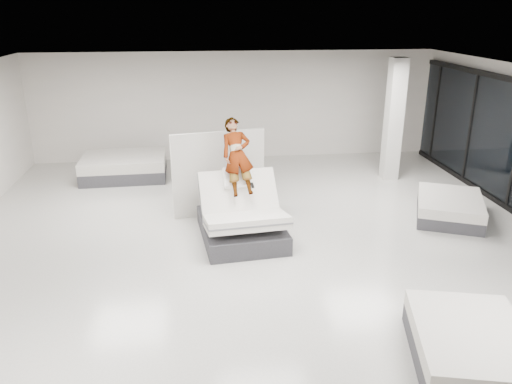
% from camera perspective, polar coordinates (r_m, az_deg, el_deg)
% --- Properties ---
extents(room, '(14.00, 14.04, 3.20)m').
position_cam_1_polar(room, '(8.45, 1.08, 1.27)').
color(room, beige).
rests_on(room, ground).
extents(hero_bed, '(1.76, 2.21, 1.38)m').
position_cam_1_polar(hero_bed, '(9.92, -1.67, -3.17)').
color(hero_bed, '#37373C').
rests_on(hero_bed, floor).
extents(person, '(0.74, 1.61, 1.16)m').
position_cam_1_polar(person, '(9.92, -2.10, 2.30)').
color(person, slate).
rests_on(person, hero_bed).
extents(remote, '(0.06, 0.15, 0.08)m').
position_cam_1_polar(remote, '(9.70, -0.42, 0.77)').
color(remote, black).
rests_on(remote, person).
extents(divider_panel, '(2.05, 0.51, 1.88)m').
position_cam_1_polar(divider_panel, '(11.00, -4.26, 2.13)').
color(divider_panel, silver).
rests_on(divider_panel, floor).
extents(flat_bed_right_far, '(1.92, 2.15, 0.48)m').
position_cam_1_polar(flat_bed_right_far, '(11.74, 21.23, -1.67)').
color(flat_bed_right_far, '#37373C').
rests_on(flat_bed_right_far, floor).
extents(flat_bed_right_near, '(1.78, 2.12, 0.51)m').
position_cam_1_polar(flat_bed_right_near, '(7.25, 23.23, -15.99)').
color(flat_bed_right_near, '#37373C').
rests_on(flat_bed_right_near, floor).
extents(flat_bed_left_far, '(2.26, 1.73, 0.61)m').
position_cam_1_polar(flat_bed_left_far, '(14.08, -14.81, 2.84)').
color(flat_bed_left_far, '#37373C').
rests_on(flat_bed_left_far, floor).
extents(column, '(0.40, 0.40, 3.20)m').
position_cam_1_polar(column, '(13.70, 15.46, 7.93)').
color(column, beige).
rests_on(column, floor).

